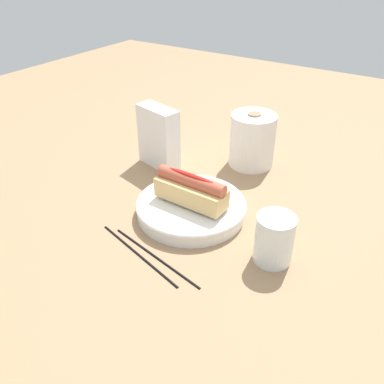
{
  "coord_description": "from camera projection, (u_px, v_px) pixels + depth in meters",
  "views": [
    {
      "loc": [
        0.37,
        -0.57,
        0.48
      ],
      "look_at": [
        -0.01,
        0.0,
        0.05
      ],
      "focal_mm": 37.7,
      "sensor_mm": 36.0,
      "label": 1
    }
  ],
  "objects": [
    {
      "name": "chopstick_near",
      "position": [
        155.0,
        256.0,
        0.72
      ],
      "size": [
        0.22,
        0.05,
        0.01
      ],
      "primitive_type": "cylinder",
      "rotation": [
        0.0,
        1.57,
        -0.2
      ],
      "color": "black",
      "rests_on": "ground_plane"
    },
    {
      "name": "water_glass",
      "position": [
        274.0,
        240.0,
        0.69
      ],
      "size": [
        0.07,
        0.07,
        0.09
      ],
      "color": "white",
      "rests_on": "ground_plane"
    },
    {
      "name": "paper_towel_roll",
      "position": [
        253.0,
        140.0,
        0.98
      ],
      "size": [
        0.11,
        0.11,
        0.13
      ],
      "color": "white",
      "rests_on": "ground_plane"
    },
    {
      "name": "ground_plane",
      "position": [
        193.0,
        215.0,
        0.83
      ],
      "size": [
        2.4,
        2.4,
        0.0
      ],
      "primitive_type": "plane",
      "color": "#9E7A56"
    },
    {
      "name": "serving_bowl",
      "position": [
        192.0,
        206.0,
        0.82
      ],
      "size": [
        0.23,
        0.23,
        0.03
      ],
      "color": "white",
      "rests_on": "ground_plane"
    },
    {
      "name": "napkin_box",
      "position": [
        159.0,
        137.0,
        0.97
      ],
      "size": [
        0.12,
        0.07,
        0.15
      ],
      "primitive_type": "cube",
      "rotation": [
        0.0,
        0.0,
        -0.23
      ],
      "color": "white",
      "rests_on": "ground_plane"
    },
    {
      "name": "hotdog_front",
      "position": [
        192.0,
        189.0,
        0.8
      ],
      "size": [
        0.15,
        0.05,
        0.06
      ],
      "color": "#DBB270",
      "rests_on": "serving_bowl"
    },
    {
      "name": "chopstick_far",
      "position": [
        138.0,
        254.0,
        0.72
      ],
      "size": [
        0.21,
        0.06,
        0.01
      ],
      "primitive_type": "cylinder",
      "rotation": [
        0.0,
        1.57,
        -0.25
      ],
      "color": "black",
      "rests_on": "ground_plane"
    }
  ]
}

